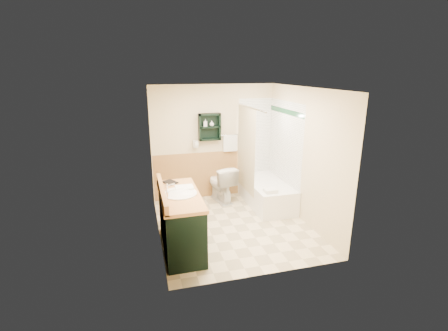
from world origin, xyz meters
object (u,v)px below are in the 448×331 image
at_px(hair_dryer, 195,144).
at_px(vanity, 181,221).
at_px(toilet, 221,184).
at_px(soap_bottle_b, 212,124).
at_px(wall_shelf, 210,127).
at_px(bathtub, 266,193).
at_px(vanity_book, 165,177).
at_px(soap_bottle_a, 205,125).

relative_size(hair_dryer, vanity, 0.17).
height_order(toilet, soap_bottle_b, soap_bottle_b).
xyz_separation_m(wall_shelf, bathtub, (1.03, -0.67, -1.30)).
distance_m(vanity_book, soap_bottle_b, 1.89).
bearing_deg(soap_bottle_b, hair_dryer, 175.02).
xyz_separation_m(vanity, toilet, (1.07, 1.67, -0.07)).
xyz_separation_m(hair_dryer, vanity, (-0.59, -1.93, -0.75)).
relative_size(toilet, soap_bottle_a, 5.15).
bearing_deg(toilet, bathtub, 139.99).
bearing_deg(soap_bottle_b, vanity, -116.30).
bearing_deg(toilet, vanity, 44.95).
bearing_deg(hair_dryer, toilet, -28.07).
bearing_deg(soap_bottle_a, hair_dryer, 172.01).
distance_m(vanity, soap_bottle_b, 2.42).
bearing_deg(soap_bottle_b, wall_shelf, 173.56).
bearing_deg(bathtub, soap_bottle_b, 145.72).
xyz_separation_m(bathtub, toilet, (-0.85, 0.44, 0.13)).
bearing_deg(hair_dryer, soap_bottle_b, -4.98).
height_order(vanity_book, soap_bottle_b, soap_bottle_b).
height_order(bathtub, soap_bottle_a, soap_bottle_a).
xyz_separation_m(hair_dryer, soap_bottle_b, (0.34, -0.03, 0.41)).
bearing_deg(soap_bottle_b, toilet, -59.08).
bearing_deg(vanity, wall_shelf, 64.84).
bearing_deg(hair_dryer, soap_bottle_a, -7.99).
distance_m(hair_dryer, toilet, 0.98).
height_order(wall_shelf, soap_bottle_b, wall_shelf).
distance_m(vanity, toilet, 1.99).
xyz_separation_m(bathtub, vanity_book, (-2.08, -0.75, 0.77)).
height_order(wall_shelf, bathtub, wall_shelf).
xyz_separation_m(bathtub, soap_bottle_b, (-0.98, 0.67, 1.36)).
bearing_deg(vanity, vanity_book, 108.89).
bearing_deg(vanity, soap_bottle_a, 66.95).
bearing_deg(vanity_book, vanity, -100.02).
bearing_deg(soap_bottle_b, vanity_book, -127.91).
height_order(toilet, soap_bottle_a, soap_bottle_a).
height_order(vanity, soap_bottle_a, soap_bottle_a).
bearing_deg(vanity_book, hair_dryer, 33.40).
bearing_deg(soap_bottle_a, soap_bottle_b, 0.00).
bearing_deg(toilet, vanity_book, 31.52).
bearing_deg(soap_bottle_a, bathtub, -31.03).
distance_m(vanity, bathtub, 2.29).
distance_m(wall_shelf, hair_dryer, 0.46).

